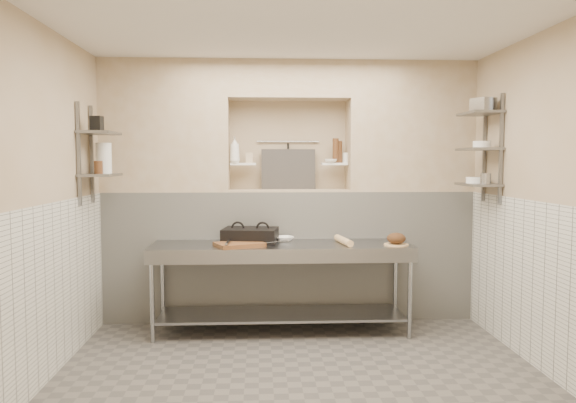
{
  "coord_description": "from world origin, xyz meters",
  "views": [
    {
      "loc": [
        -0.32,
        -4.39,
        1.74
      ],
      "look_at": [
        -0.05,
        0.9,
        1.35
      ],
      "focal_mm": 35.0,
      "sensor_mm": 36.0,
      "label": 1
    }
  ],
  "objects": [
    {
      "name": "basket_right",
      "position": [
        1.84,
        0.97,
        2.28
      ],
      "size": [
        0.23,
        0.25,
        0.13
      ],
      "primitive_type": "cube",
      "rotation": [
        0.0,
        0.0,
        0.38
      ],
      "color": "gray",
      "rests_on": "wall_shelf_right_upper"
    },
    {
      "name": "shelf_rail_left_b",
      "position": [
        -1.98,
        0.85,
        1.8
      ],
      "size": [
        0.03,
        0.03,
        0.95
      ],
      "primitive_type": "cube",
      "color": "slate",
      "rests_on": "wall_left"
    },
    {
      "name": "bottle_soap",
      "position": [
        -0.59,
        1.7,
        1.86
      ],
      "size": [
        0.11,
        0.11,
        0.29
      ],
      "primitive_type": "imported",
      "rotation": [
        0.0,
        0.0,
        0.03
      ],
      "color": "white",
      "rests_on": "alcove_shelf_left"
    },
    {
      "name": "jar_left",
      "position": [
        -1.84,
        0.99,
        1.67
      ],
      "size": [
        0.08,
        0.08,
        0.12
      ],
      "primitive_type": "cylinder",
      "color": "#4E2E19",
      "rests_on": "wall_shelf_left_lower"
    },
    {
      "name": "alcove_shelf_left",
      "position": [
        -0.5,
        1.75,
        1.7
      ],
      "size": [
        0.28,
        0.16,
        0.02
      ],
      "primitive_type": "cube",
      "color": "white",
      "rests_on": "backwall_lower"
    },
    {
      "name": "backwall_header",
      "position": [
        0.0,
        1.75,
        2.6
      ],
      "size": [
        1.3,
        0.4,
        0.4
      ],
      "primitive_type": "cube",
      "color": "tan",
      "rests_on": "backwall_lower"
    },
    {
      "name": "bread_board",
      "position": [
        1.03,
        1.05,
        0.91
      ],
      "size": [
        0.24,
        0.24,
        0.01
      ],
      "primitive_type": "cylinder",
      "color": "#DAB57A",
      "rests_on": "prep_table"
    },
    {
      "name": "backwall_pillar_left",
      "position": [
        -1.33,
        1.75,
        2.1
      ],
      "size": [
        1.35,
        0.4,
        1.4
      ],
      "primitive_type": "cube",
      "color": "tan",
      "rests_on": "backwall_lower"
    },
    {
      "name": "wainscot_left",
      "position": [
        -1.99,
        0.0,
        0.7
      ],
      "size": [
        0.02,
        3.9,
        1.4
      ],
      "primitive_type": "cube",
      "color": "silver",
      "rests_on": "floor"
    },
    {
      "name": "shelf_rail_left_a",
      "position": [
        -1.98,
        1.25,
        1.8
      ],
      "size": [
        0.03,
        0.03,
        0.95
      ],
      "primitive_type": "cube",
      "color": "slate",
      "rests_on": "wall_left"
    },
    {
      "name": "shelf_rail_right_b",
      "position": [
        1.98,
        0.85,
        1.85
      ],
      "size": [
        0.03,
        0.03,
        1.05
      ],
      "primitive_type": "cube",
      "color": "slate",
      "rests_on": "wall_right"
    },
    {
      "name": "wall_shelf_left_lower",
      "position": [
        -1.84,
        1.05,
        1.6
      ],
      "size": [
        0.3,
        0.5,
        0.02
      ],
      "primitive_type": "cube",
      "color": "slate",
      "rests_on": "wall_left"
    },
    {
      "name": "canister_right",
      "position": [
        1.84,
        0.87,
        1.56
      ],
      "size": [
        0.1,
        0.1,
        0.1
      ],
      "primitive_type": "cylinder",
      "color": "gray",
      "rests_on": "wall_shelf_right_lower"
    },
    {
      "name": "bowl_right_mid",
      "position": [
        1.84,
        0.98,
        1.89
      ],
      "size": [
        0.17,
        0.17,
        0.06
      ],
      "primitive_type": "cylinder",
      "color": "white",
      "rests_on": "wall_shelf_right_mid"
    },
    {
      "name": "wall_right",
      "position": [
        2.05,
        0.0,
        1.4
      ],
      "size": [
        0.1,
        3.9,
        2.8
      ],
      "primitive_type": "cube",
      "color": "tan",
      "rests_on": "ground"
    },
    {
      "name": "tongs",
      "position": [
        -0.63,
        0.97,
        0.96
      ],
      "size": [
        0.05,
        0.28,
        0.03
      ],
      "primitive_type": "cylinder",
      "rotation": [
        1.57,
        0.0,
        -0.07
      ],
      "color": "gray",
      "rests_on": "cutting_board"
    },
    {
      "name": "alcove_shelf_right",
      "position": [
        0.5,
        1.75,
        1.7
      ],
      "size": [
        0.28,
        0.16,
        0.02
      ],
      "primitive_type": "cube",
      "color": "white",
      "rests_on": "backwall_lower"
    },
    {
      "name": "wall_shelf_right_upper",
      "position": [
        1.84,
        1.05,
        2.2
      ],
      "size": [
        0.3,
        0.5,
        0.03
      ],
      "primitive_type": "cube",
      "color": "slate",
      "rests_on": "wall_right"
    },
    {
      "name": "wall_front",
      "position": [
        0.0,
        -2.0,
        1.4
      ],
      "size": [
        4.0,
        0.1,
        2.8
      ],
      "primitive_type": "cube",
      "color": "tan",
      "rests_on": "ground"
    },
    {
      "name": "backwall_pillar_right",
      "position": [
        1.33,
        1.75,
        2.1
      ],
      "size": [
        1.35,
        0.4,
        1.4
      ],
      "primitive_type": "cube",
      "color": "tan",
      "rests_on": "backwall_lower"
    },
    {
      "name": "condiment_a",
      "position": [
        0.56,
        1.79,
        1.83
      ],
      "size": [
        0.07,
        0.07,
        0.24
      ],
      "primitive_type": "cylinder",
      "color": "#4E2E19",
      "rests_on": "alcove_shelf_right"
    },
    {
      "name": "wall_shelf_right_lower",
      "position": [
        1.84,
        1.05,
        1.5
      ],
      "size": [
        0.3,
        0.5,
        0.02
      ],
      "primitive_type": "cube",
      "color": "slate",
      "rests_on": "wall_right"
    },
    {
      "name": "wainscot_right",
      "position": [
        1.99,
        0.0,
        0.7
      ],
      "size": [
        0.02,
        3.9,
        1.4
      ],
      "primitive_type": "cube",
      "color": "silver",
      "rests_on": "floor"
    },
    {
      "name": "jug_left",
      "position": [
        -1.84,
        1.18,
        1.76
      ],
      "size": [
        0.15,
        0.15,
        0.3
      ],
      "primitive_type": "cylinder",
      "color": "white",
      "rests_on": "wall_shelf_left_lower"
    },
    {
      "name": "backwall_lower",
      "position": [
        0.0,
        1.75,
        0.7
      ],
      "size": [
        4.0,
        0.4,
        1.4
      ],
      "primitive_type": "cube",
      "color": "silver",
      "rests_on": "floor"
    },
    {
      "name": "rolling_pin",
      "position": [
        0.52,
        1.16,
        0.93
      ],
      "size": [
        0.13,
        0.46,
        0.07
      ],
      "primitive_type": "cylinder",
      "rotation": [
        1.57,
        0.0,
        0.15
      ],
      "color": "#DAB57A",
      "rests_on": "prep_table"
    },
    {
      "name": "bowl_right",
      "position": [
        1.84,
        1.1,
        1.54
      ],
      "size": [
        0.2,
        0.2,
        0.06
      ],
      "primitive_type": "cylinder",
      "color": "white",
      "rests_on": "wall_shelf_right_lower"
    },
    {
      "name": "condiment_c",
      "position": [
        0.63,
        1.79,
        1.77
      ],
      "size": [
        0.06,
        0.06,
        0.11
      ],
      "primitive_type": "cylinder",
      "color": "white",
      "rests_on": "alcove_shelf_right"
    },
    {
      "name": "cutting_board",
      "position": [
        -0.52,
        1.05,
        0.92
      ],
      "size": [
        0.53,
        0.46,
        0.04
      ],
      "primitive_type": "cube",
      "rotation": [
        0.0,
        0.0,
        0.41
      ],
      "color": "brown",
      "rests_on": "prep_table"
    },
    {
      "name": "shelf_rail_right_a",
      "position": [
        1.98,
        1.25,
        1.85
      ],
      "size": [
        0.03,
        0.03,
        1.05
      ],
      "primitive_type": "cube",
      "color": "slate",
      "rests_on": "wall_right"
    },
    {
      "name": "wall_left",
      "position": [
        -2.05,
        0.0,
        1.4
      ],
      "size": [
        0.1,
        3.9,
        2.8
      ],
      "primitive_type": "cube",
      "color": "tan",
      "rests_on": "ground"
    },
    {
      "name": "wall_shelf_right_mid",
      "position": [
        1.84,
        1.05,
        1.85
      ],
      "size": [
        0.3,
        0.5,
        0.02
      ],
      "primitive_type": "cube",
      "color": "slate",
      "rests_on": "wall_right"
    },
    {
      "name": "splash_panel",
      "position": [
        0.0,
        1.85,
        1.64
      ],
      "size": [
        0.6,
        0.08,
        0.45
      ],
      "primitive_type": "cube",
      "rotation": [
        -0.14,
        0.0,
        0.0
      ],
      "color": "#383330",
      "rests_on": "alcove_sill"
    },
    {
      "name": "jar_alcove",
      "position": [
        -0.43,
        1.8,
        1.77
      ],
      "size": [
        0.07,
        0.07,
        0.11
      ],
      "primitive_type": "cube",
      "color": "tan",
      "rests_on": "alcove_shelf_left"
    },
    {
      "name": "condiment_b",
      "position": [
        0.51,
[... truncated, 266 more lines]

